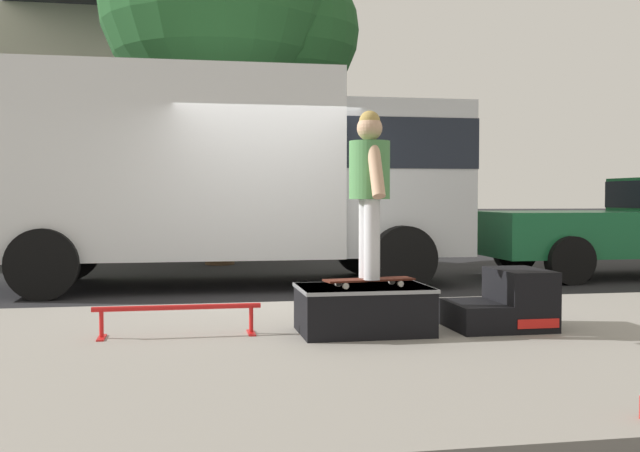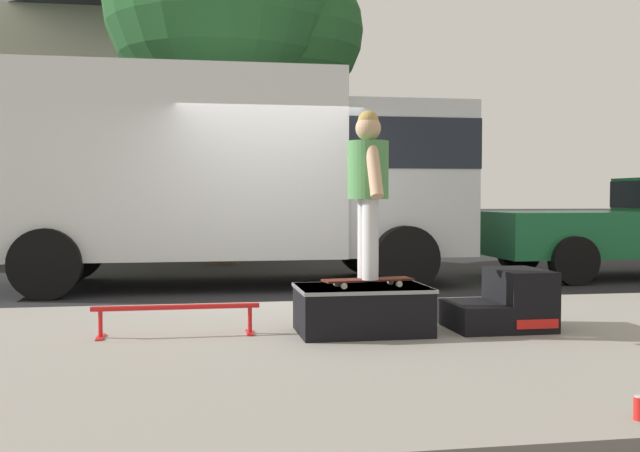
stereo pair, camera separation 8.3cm
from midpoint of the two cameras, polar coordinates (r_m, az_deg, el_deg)
The scene contains 11 objects.
ground_plane at distance 8.90m, azimuth -2.64°, elevation -6.10°, with size 140.00×140.00×0.00m, color black.
sidewalk_slab at distance 5.97m, azimuth 0.99°, elevation -9.64°, with size 50.00×5.00×0.12m, color gray.
skate_box at distance 6.44m, azimuth 3.61°, elevation -6.28°, with size 1.12×0.76×0.40m.
kicker_ramp at distance 6.86m, azimuth 14.34°, elevation -5.81°, with size 0.86×0.71×0.52m.
grind_rail at distance 6.42m, azimuth -10.57°, elevation -6.52°, with size 1.40×0.28×0.26m.
skateboard at distance 6.37m, azimuth 4.06°, elevation -4.16°, with size 0.80×0.31×0.07m.
skater_kid at distance 6.33m, azimuth 4.08°, elevation 3.52°, with size 0.35×0.73×1.43m.
soda_can at distance 4.36m, azimuth 23.79°, elevation -12.63°, with size 0.07×0.07×0.13m.
box_truck at distance 10.96m, azimuth -6.70°, elevation 4.36°, with size 6.91×2.63×3.05m.
street_tree_main at distance 14.84m, azimuth -6.23°, elevation 16.28°, with size 4.94×4.49×7.29m.
house_behind at distance 23.07m, azimuth -15.00°, elevation 9.49°, with size 9.54×8.22×8.40m.
Camera 2 is at (-1.05, -8.75, 1.29)m, focal length 41.83 mm.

